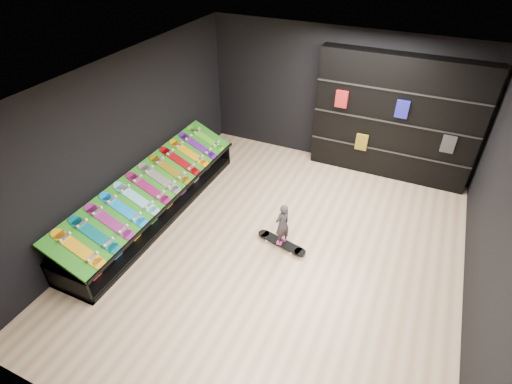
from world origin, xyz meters
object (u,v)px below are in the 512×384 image
at_px(display_rack, 155,203).
at_px(child, 282,231).
at_px(floor_skateboard, 281,244).
at_px(back_shelving, 395,119).

height_order(display_rack, child, child).
height_order(display_rack, floor_skateboard, display_rack).
height_order(back_shelving, floor_skateboard, back_shelving).
distance_m(display_rack, back_shelving, 5.15).
bearing_deg(floor_skateboard, child, 0.00).
bearing_deg(back_shelving, child, -111.18).
height_order(floor_skateboard, child, child).
bearing_deg(floor_skateboard, back_shelving, 81.67).
bearing_deg(display_rack, back_shelving, 41.21).
xyz_separation_m(back_shelving, child, (-1.23, -3.16, -0.99)).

